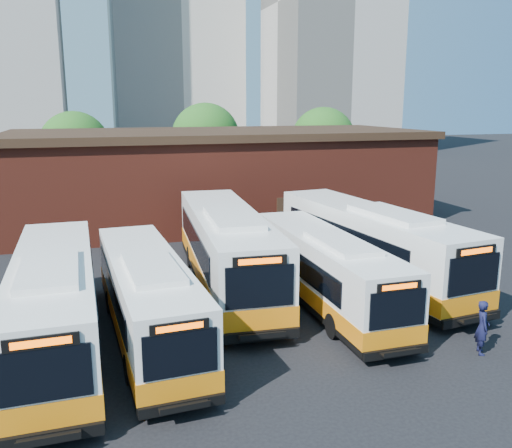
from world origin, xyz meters
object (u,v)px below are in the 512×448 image
object	(u,v)px
bus_farwest	(55,306)
transit_worker	(482,327)
bus_mideast	(326,273)
bus_midwest	(227,252)
bus_east	(370,247)
bus_west	(148,301)

from	to	relation	value
bus_farwest	transit_worker	xyz separation A→B (m)	(13.64, -4.48, -0.61)
bus_farwest	bus_mideast	size ratio (longest dim) A/B	1.09
bus_midwest	bus_east	world-z (taller)	bus_midwest
bus_east	bus_midwest	bearing A→B (deg)	165.09
bus_west	bus_mideast	world-z (taller)	bus_mideast
bus_west	bus_mideast	xyz separation A→B (m)	(7.37, 1.16, 0.00)
bus_farwest	bus_midwest	size ratio (longest dim) A/B	0.91
bus_west	transit_worker	xyz separation A→B (m)	(10.56, -4.48, -0.48)
bus_west	bus_east	bearing A→B (deg)	15.07
bus_farwest	bus_mideast	distance (m)	10.52
bus_west	bus_east	xyz separation A→B (m)	(10.68, 3.53, 0.24)
bus_mideast	bus_west	bearing A→B (deg)	-171.29
bus_midwest	bus_east	bearing A→B (deg)	-4.48
bus_farwest	bus_midwest	xyz separation A→B (m)	(7.08, 4.53, 0.15)
bus_farwest	bus_mideast	bearing A→B (deg)	5.16
transit_worker	bus_west	bearing A→B (deg)	91.41
bus_west	bus_midwest	distance (m)	6.04
bus_midwest	bus_east	size ratio (longest dim) A/B	1.02
bus_farwest	transit_worker	world-z (taller)	bus_farwest
bus_midwest	transit_worker	world-z (taller)	bus_midwest
transit_worker	bus_mideast	bearing A→B (deg)	53.85
transit_worker	bus_east	bearing A→B (deg)	23.50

